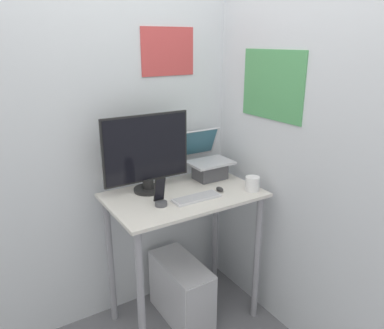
{
  "coord_description": "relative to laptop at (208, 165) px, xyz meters",
  "views": [
    {
      "loc": [
        -1.09,
        -1.55,
        1.83
      ],
      "look_at": [
        0.06,
        0.29,
        1.11
      ],
      "focal_mm": 35.0,
      "sensor_mm": 36.0,
      "label": 1
    }
  ],
  "objects": [
    {
      "name": "cell_phone",
      "position": [
        -0.49,
        -0.23,
        -0.04
      ],
      "size": [
        0.07,
        0.07,
        0.17
      ],
      "color": "#4C4C51",
      "rests_on": "desk"
    },
    {
      "name": "laptop",
      "position": [
        0.0,
        0.0,
        0.0
      ],
      "size": [
        0.29,
        0.3,
        0.32
      ],
      "color": "#4C4C51",
      "rests_on": "desk"
    },
    {
      "name": "desk",
      "position": [
        -0.29,
        -0.16,
        -0.28
      ],
      "size": [
        0.94,
        0.58,
        0.93
      ],
      "color": "beige",
      "rests_on": "ground_plane"
    },
    {
      "name": "wall_back",
      "position": [
        -0.29,
        0.22,
        0.28
      ],
      "size": [
        6.0,
        0.06,
        2.6
      ],
      "color": "silver",
      "rests_on": "ground_plane"
    },
    {
      "name": "computer_tower",
      "position": [
        -0.3,
        -0.14,
        -0.81
      ],
      "size": [
        0.24,
        0.52,
        0.42
      ],
      "color": "silver",
      "rests_on": "ground_plane"
    },
    {
      "name": "mug",
      "position": [
        0.11,
        -0.34,
        -0.05
      ],
      "size": [
        0.09,
        0.09,
        0.09
      ],
      "color": "white",
      "rests_on": "desk"
    },
    {
      "name": "monitor",
      "position": [
        -0.46,
        0.0,
        0.14
      ],
      "size": [
        0.56,
        0.18,
        0.49
      ],
      "color": "black",
      "rests_on": "desk"
    },
    {
      "name": "mouse",
      "position": [
        -0.08,
        -0.24,
        -0.08
      ],
      "size": [
        0.04,
        0.06,
        0.03
      ],
      "color": "#262626",
      "rests_on": "desk"
    },
    {
      "name": "wall_side_right",
      "position": [
        0.27,
        -0.45,
        0.28
      ],
      "size": [
        0.06,
        6.0,
        2.6
      ],
      "color": "silver",
      "rests_on": "ground_plane"
    },
    {
      "name": "keyboard",
      "position": [
        -0.27,
        -0.27,
        -0.08
      ],
      "size": [
        0.3,
        0.1,
        0.02
      ],
      "color": "silver",
      "rests_on": "desk"
    }
  ]
}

